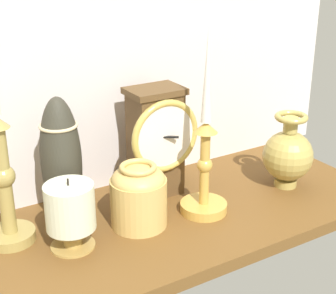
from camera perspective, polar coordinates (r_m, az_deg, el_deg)
The scene contains 9 objects.
ground_plane at distance 98.30cm, azimuth -3.13°, elevation -8.96°, with size 100.00×36.00×2.40cm, color brown.
back_wall at distance 102.29cm, azimuth -8.63°, elevation 12.34°, with size 120.00×2.00×65.00cm, color silver.
mantel_clock at distance 103.49cm, azimuth -1.18°, elevation 0.71°, with size 14.61×9.77×22.23cm.
candlestick_tall_left at distance 90.87cm, azimuth -17.49°, elevation -2.73°, with size 8.49×8.49×42.12cm.
candlestick_tall_center at distance 97.49cm, azimuth 4.02°, elevation -1.78°, with size 9.01×9.01×35.28cm.
brass_vase_bulbous at distance 111.39cm, azimuth 12.88°, elevation -0.78°, with size 10.44×10.44×15.89cm.
brass_vase_jar at distance 94.69cm, azimuth -3.47°, elevation -5.15°, with size 10.27×10.27×11.98cm.
pillar_candle_front at distance 89.27cm, azimuth -10.56°, elevation -6.95°, with size 8.37×8.37×12.81cm.
tall_ceramic_vase at distance 95.79cm, azimuth -11.51°, elevation -1.36°, with size 7.38×7.38×23.79cm.
Camera 1 is at (-39.46, -74.31, 49.65)cm, focal length 56.16 mm.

